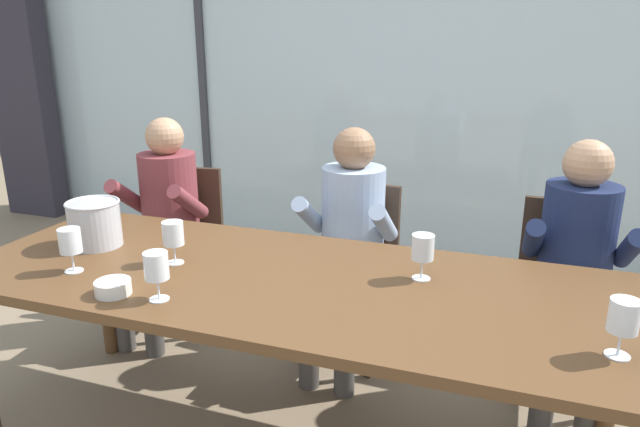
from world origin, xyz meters
The scene contains 19 objects.
ground centered at (0.00, 1.00, 0.00)m, with size 14.00×14.00×0.00m, color #847056.
window_glass_panel centered at (0.00, 2.45, 1.30)m, with size 7.82×0.03×2.60m, color silver.
window_mullion_left centered at (-1.76, 2.43, 1.30)m, with size 0.06×0.06×2.60m, color #38383D.
hillside_vineyard centered at (0.00, 6.28, 0.80)m, with size 13.82×2.40×1.60m, color #386633.
curtain_heavy_drape centered at (-3.56, 2.27, 1.30)m, with size 0.56×0.20×2.60m, color #332D38.
dining_table centered at (0.00, 0.00, 0.70)m, with size 2.62×0.96×0.77m.
chair_near_curtain centered at (-1.06, 0.92, 0.53)m, with size 0.49×0.49×0.89m.
chair_left_of_center centered at (0.00, 0.90, 0.53)m, with size 0.48×0.48×0.89m.
chair_center centered at (1.04, 0.90, 0.53)m, with size 0.45×0.45×0.89m.
person_maroon_top centered at (-1.07, 0.75, 0.70)m, with size 0.47×0.62×1.21m.
person_pale_blue_shirt centered at (0.01, 0.75, 0.70)m, with size 0.47×0.61×1.21m.
person_navy_polo centered at (1.06, 0.75, 0.70)m, with size 0.46×0.61×1.21m.
ice_bucket_primary centered at (-0.92, 0.05, 0.87)m, with size 0.23×0.23×0.20m.
tasting_bowl centered at (-0.53, -0.34, 0.79)m, with size 0.13×0.13×0.05m, color silver.
wine_glass_by_left_taster centered at (-0.81, -0.22, 0.88)m, with size 0.08×0.08×0.17m.
wine_glass_near_bucket centered at (-0.35, -0.32, 0.88)m, with size 0.08×0.08×0.17m.
wine_glass_center_pour centered at (-0.49, -0.02, 0.88)m, with size 0.08×0.08×0.17m.
wine_glass_by_right_taster centered at (0.47, 0.15, 0.88)m, with size 0.08×0.08×0.17m.
wine_glass_spare_empty centered at (1.09, -0.21, 0.88)m, with size 0.08×0.08×0.17m.
Camera 1 is at (0.76, -1.82, 1.63)m, focal length 31.82 mm.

